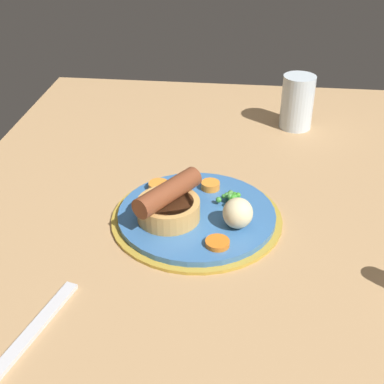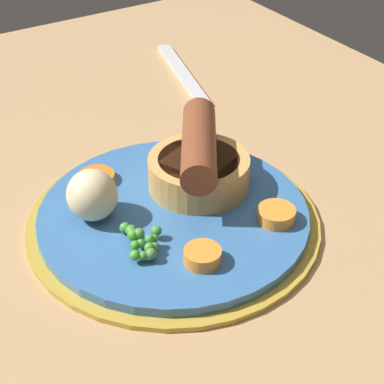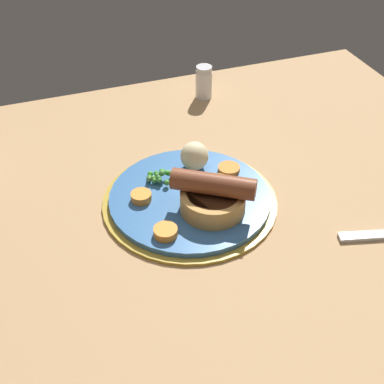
{
  "view_description": "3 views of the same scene",
  "coord_description": "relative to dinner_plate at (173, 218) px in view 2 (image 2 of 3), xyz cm",
  "views": [
    {
      "loc": [
        69.99,
        7.82,
        49.72
      ],
      "look_at": [
        1.84,
        0.1,
        6.9
      ],
      "focal_mm": 50.0,
      "sensor_mm": 36.0,
      "label": 1
    },
    {
      "loc": [
        -35.4,
        23.59,
        38.53
      ],
      "look_at": [
        2.78,
        -0.52,
        6.24
      ],
      "focal_mm": 60.0,
      "sensor_mm": 36.0,
      "label": 2
    },
    {
      "loc": [
        -16.79,
        -56.28,
        54.56
      ],
      "look_at": [
        3.09,
        -0.96,
        6.67
      ],
      "focal_mm": 50.0,
      "sensor_mm": 36.0,
      "label": 3
    }
  ],
  "objects": [
    {
      "name": "dining_table",
      "position": [
        -3.44,
        -1.01,
        -2.07
      ],
      "size": [
        110.0,
        80.0,
        3.0
      ],
      "primitive_type": "cube",
      "color": "tan",
      "rests_on": "ground"
    },
    {
      "name": "dinner_plate",
      "position": [
        0.0,
        0.0,
        0.0
      ],
      "size": [
        25.95,
        25.95,
        1.4
      ],
      "color": "#B79333",
      "rests_on": "dining_table"
    },
    {
      "name": "sausage_pudding",
      "position": [
        2.06,
        -3.98,
        3.27
      ],
      "size": [
        11.57,
        9.31,
        6.09
      ],
      "rotation": [
        0.0,
        0.0,
        5.71
      ],
      "color": "tan",
      "rests_on": "dinner_plate"
    },
    {
      "name": "pea_pile",
      "position": [
        -2.93,
        4.84,
        1.77
      ],
      "size": [
        5.26,
        3.81,
        1.86
      ],
      "color": "green",
      "rests_on": "dinner_plate"
    },
    {
      "name": "potato_chunk_0",
      "position": [
        2.98,
        6.21,
        3.11
      ],
      "size": [
        6.07,
        6.08,
        4.56
      ],
      "primitive_type": "ellipsoid",
      "rotation": [
        0.0,
        0.0,
        0.97
      ],
      "color": "beige",
      "rests_on": "dinner_plate"
    },
    {
      "name": "carrot_slice_0",
      "position": [
        -5.88,
        -6.79,
        1.41
      ],
      "size": [
        4.68,
        4.68,
        1.16
      ],
      "primitive_type": "cylinder",
      "rotation": [
        0.0,
        0.0,
        5.51
      ],
      "color": "orange",
      "rests_on": "dinner_plate"
    },
    {
      "name": "carrot_slice_2",
      "position": [
        -6.98,
        1.48,
        1.43
      ],
      "size": [
        4.2,
        4.2,
        1.19
      ],
      "primitive_type": "cylinder",
      "rotation": [
        0.0,
        0.0,
        5.69
      ],
      "color": "orange",
      "rests_on": "dinner_plate"
    },
    {
      "name": "carrot_slice_4",
      "position": [
        7.81,
        3.69,
        1.21
      ],
      "size": [
        4.81,
        4.81,
        0.75
      ],
      "primitive_type": "cylinder",
      "rotation": [
        0.0,
        0.0,
        0.87
      ],
      "color": "orange",
      "rests_on": "dinner_plate"
    },
    {
      "name": "fork",
      "position": [
        25.46,
        -16.59,
        -0.27
      ],
      "size": [
        17.81,
        6.15,
        0.6
      ],
      "primitive_type": "cube",
      "rotation": [
        0.0,
        0.0,
        -0.26
      ],
      "color": "silver",
      "rests_on": "dining_table"
    }
  ]
}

